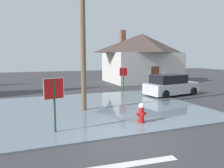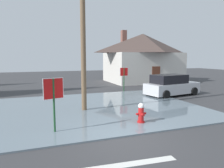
{
  "view_description": "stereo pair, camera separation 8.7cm",
  "coord_description": "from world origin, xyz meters",
  "px_view_note": "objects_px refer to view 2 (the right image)",
  "views": [
    {
      "loc": [
        -3.23,
        -7.06,
        3.02
      ],
      "look_at": [
        0.88,
        3.7,
        1.58
      ],
      "focal_mm": 34.54,
      "sensor_mm": 36.0,
      "label": 1
    },
    {
      "loc": [
        -3.15,
        -7.09,
        3.02
      ],
      "look_at": [
        0.88,
        3.7,
        1.58
      ],
      "focal_mm": 34.54,
      "sensor_mm": 36.0,
      "label": 2
    }
  ],
  "objects_px": {
    "fire_hydrant": "(141,114)",
    "stop_sign_far": "(124,75)",
    "stop_sign_near": "(54,94)",
    "parked_car": "(171,86)",
    "utility_pole": "(83,31)",
    "house": "(143,57)"
  },
  "relations": [
    {
      "from": "stop_sign_near",
      "to": "fire_hydrant",
      "type": "bearing_deg",
      "value": -1.48
    },
    {
      "from": "fire_hydrant",
      "to": "house",
      "type": "relative_size",
      "value": 0.11
    },
    {
      "from": "stop_sign_near",
      "to": "house",
      "type": "height_order",
      "value": "house"
    },
    {
      "from": "stop_sign_far",
      "to": "house",
      "type": "distance_m",
      "value": 8.61
    },
    {
      "from": "stop_sign_near",
      "to": "fire_hydrant",
      "type": "distance_m",
      "value": 3.97
    },
    {
      "from": "fire_hydrant",
      "to": "parked_car",
      "type": "bearing_deg",
      "value": 44.81
    },
    {
      "from": "stop_sign_far",
      "to": "stop_sign_near",
      "type": "bearing_deg",
      "value": -128.37
    },
    {
      "from": "house",
      "to": "fire_hydrant",
      "type": "bearing_deg",
      "value": -118.56
    },
    {
      "from": "house",
      "to": "parked_car",
      "type": "relative_size",
      "value": 1.88
    },
    {
      "from": "stop_sign_near",
      "to": "parked_car",
      "type": "relative_size",
      "value": 0.47
    },
    {
      "from": "stop_sign_near",
      "to": "stop_sign_far",
      "type": "relative_size",
      "value": 1.05
    },
    {
      "from": "utility_pole",
      "to": "parked_car",
      "type": "bearing_deg",
      "value": 17.84
    },
    {
      "from": "stop_sign_near",
      "to": "stop_sign_far",
      "type": "xyz_separation_m",
      "value": [
        6.7,
        8.46,
        -0.08
      ]
    },
    {
      "from": "fire_hydrant",
      "to": "stop_sign_far",
      "type": "height_order",
      "value": "stop_sign_far"
    },
    {
      "from": "stop_sign_near",
      "to": "parked_car",
      "type": "distance_m",
      "value": 11.04
    },
    {
      "from": "stop_sign_near",
      "to": "utility_pole",
      "type": "relative_size",
      "value": 0.26
    },
    {
      "from": "stop_sign_far",
      "to": "fire_hydrant",
      "type": "bearing_deg",
      "value": -108.66
    },
    {
      "from": "stop_sign_near",
      "to": "house",
      "type": "relative_size",
      "value": 0.25
    },
    {
      "from": "utility_pole",
      "to": "stop_sign_far",
      "type": "xyz_separation_m",
      "value": [
        4.77,
        5.34,
        -2.91
      ]
    },
    {
      "from": "stop_sign_near",
      "to": "fire_hydrant",
      "type": "relative_size",
      "value": 2.31
    },
    {
      "from": "stop_sign_near",
      "to": "fire_hydrant",
      "type": "xyz_separation_m",
      "value": [
        3.81,
        -0.1,
        -1.12
      ]
    },
    {
      "from": "parked_car",
      "to": "stop_sign_far",
      "type": "bearing_deg",
      "value": 134.07
    }
  ]
}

